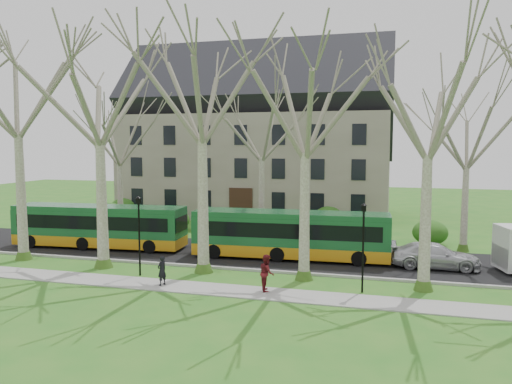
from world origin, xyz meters
The scene contains 14 objects.
ground centered at (0.00, 0.00, 0.00)m, with size 120.00×120.00×0.00m, color #2C7020.
sidewalk centered at (0.00, -2.50, 0.03)m, with size 70.00×2.00×0.06m, color gray.
road centered at (0.00, 5.50, 0.03)m, with size 80.00×8.00×0.06m, color black.
curb centered at (0.00, 1.50, 0.07)m, with size 80.00×0.25×0.14m, color #A5A39E.
building centered at (-6.00, 24.00, 8.07)m, with size 26.50×12.20×16.00m.
tree_row_verge centered at (0.00, 0.30, 7.00)m, with size 49.00×7.00×14.00m.
tree_row_far centered at (-1.33, 11.00, 6.00)m, with size 33.00×7.00×12.00m.
lamp_row centered at (0.00, -1.00, 2.57)m, with size 36.22×0.22×4.30m.
hedges centered at (-4.67, 14.00, 1.00)m, with size 30.60×8.60×2.00m.
bus_lead centered at (-12.21, 4.79, 1.56)m, with size 11.99×2.50×3.00m, color #175229, non-canonical shape.
bus_follow centered at (1.20, 5.00, 1.58)m, with size 12.16×2.53×3.04m, color #175229, non-canonical shape.
sedan centered at (9.77, 4.76, 0.78)m, with size 2.02×4.98×1.44m, color #BCBCC1.
pedestrian_a centered at (-3.90, -2.59, 0.82)m, with size 0.55×0.36×1.52m, color black.
pedestrian_b centered at (1.48, -2.12, 0.96)m, with size 0.87×0.68×1.80m, color #5B1419.
Camera 1 is at (7.26, -25.24, 7.26)m, focal length 35.00 mm.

